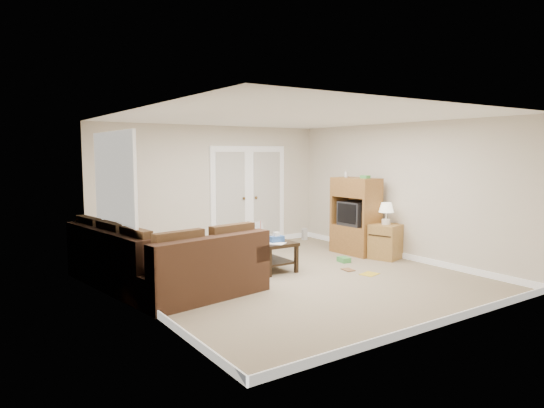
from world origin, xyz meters
TOP-DOWN VIEW (x-y plane):
  - floor at (0.00, 0.00)m, footprint 5.50×5.50m
  - ceiling at (0.00, 0.00)m, footprint 5.00×5.50m
  - wall_left at (-2.50, 0.00)m, footprint 0.02×5.50m
  - wall_right at (2.50, 0.00)m, footprint 0.02×5.50m
  - wall_back at (0.00, 2.75)m, footprint 5.00×0.02m
  - wall_front at (0.00, -2.75)m, footprint 5.00×0.02m
  - baseboards at (0.00, 0.00)m, footprint 5.00×5.50m
  - french_doors at (0.85, 2.71)m, footprint 1.80×0.05m
  - window_left at (-2.46, 1.00)m, footprint 0.05×1.92m
  - sectional_sofa at (-2.04, 0.49)m, footprint 2.25×2.89m
  - coffee_table at (-0.05, 0.74)m, footprint 0.63×1.22m
  - tv_armoire at (2.05, 0.73)m, footprint 0.54×0.94m
  - side_cabinet at (2.20, 0.08)m, footprint 0.62×0.62m
  - space_heater at (2.15, 2.45)m, footprint 0.11×0.09m
  - floor_magazine at (1.12, -0.59)m, footprint 0.34×0.30m
  - floor_greenbox at (1.36, 0.29)m, footprint 0.20×0.25m
  - floor_book at (0.93, -0.19)m, footprint 0.19×0.24m

SIDE VIEW (x-z plane):
  - floor at x=0.00m, z-range 0.00..0.00m
  - floor_magazine at x=1.12m, z-range 0.00..0.01m
  - floor_book at x=0.93m, z-range 0.00..0.02m
  - floor_greenbox at x=1.36m, z-range 0.00..0.09m
  - baseboards at x=0.00m, z-range 0.00..0.10m
  - space_heater at x=2.15m, z-range 0.00..0.26m
  - coffee_table at x=-0.05m, z-range -0.14..0.68m
  - sectional_sofa at x=-2.04m, z-range -0.09..0.77m
  - side_cabinet at x=2.20m, z-range -0.15..0.90m
  - tv_armoire at x=2.05m, z-range -0.05..1.54m
  - french_doors at x=0.85m, z-range -0.03..2.10m
  - wall_left at x=-2.50m, z-range 0.00..2.50m
  - wall_right at x=2.50m, z-range 0.00..2.50m
  - wall_back at x=0.00m, z-range 0.00..2.50m
  - wall_front at x=0.00m, z-range 0.00..2.50m
  - window_left at x=-2.46m, z-range 0.84..2.26m
  - ceiling at x=0.00m, z-range 2.49..2.51m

